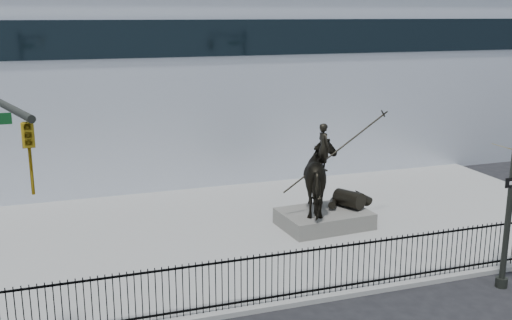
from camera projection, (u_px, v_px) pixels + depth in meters
name	position (u px, v px, depth m)	size (l,w,h in m)	color
plaza	(218.00, 235.00, 22.15)	(30.00, 12.00, 0.15)	gray
building	(155.00, 80.00, 33.05)	(44.00, 14.00, 9.00)	silver
picket_fence	(273.00, 277.00, 16.66)	(22.10, 0.10, 1.50)	black
statue_plinth	(324.00, 219.00, 22.76)	(3.28, 2.25, 0.61)	#5E5C56
equestrian_statue	(327.00, 178.00, 22.41)	(4.19, 2.74, 3.56)	black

